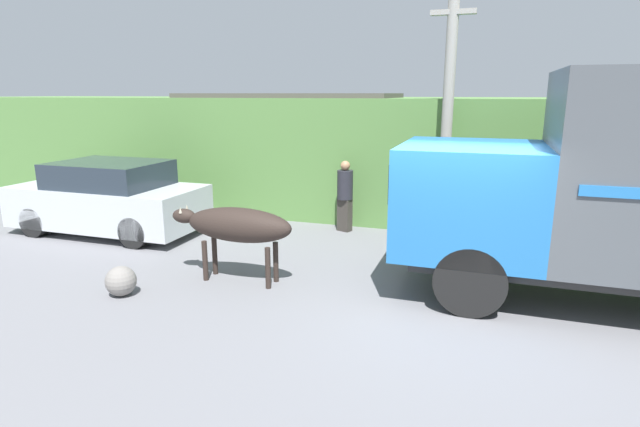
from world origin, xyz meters
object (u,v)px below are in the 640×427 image
Objects in this scene: brown_cow at (237,226)px; pedestrian_on_hill at (345,193)px; utility_pole at (448,110)px; roadside_rock at (121,281)px; parked_suv at (108,199)px.

pedestrian_on_hill is at bearing 63.45° from brown_cow.
roadside_rock is at bearing -132.10° from utility_pole.
brown_cow is at bearing 96.84° from pedestrian_on_hill.
pedestrian_on_hill reaches higher than brown_cow.
brown_cow is 2.00m from roadside_rock.
roadside_rock is (-1.45, -1.16, -0.73)m from brown_cow.
utility_pole is at bearing 38.09° from brown_cow.
parked_suv is 7.73m from utility_pole.
parked_suv is (-4.19, 1.80, -0.18)m from brown_cow.
pedestrian_on_hill reaches higher than parked_suv.
brown_cow is 0.51× the size of parked_suv.
brown_cow reaches higher than roadside_rock.
brown_cow is 1.35× the size of pedestrian_on_hill.
parked_suv is 8.99× the size of roadside_rock.
parked_suv is 5.37m from pedestrian_on_hill.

